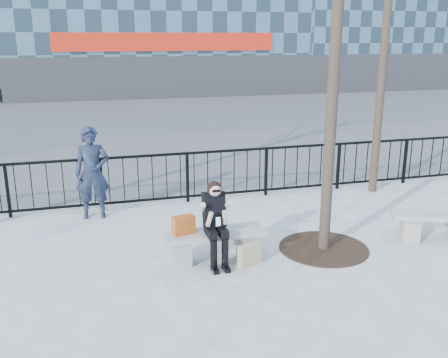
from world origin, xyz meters
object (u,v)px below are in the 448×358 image
object	(u,v)px
bench_second	(435,223)
seated_woman	(216,224)
standing_man	(92,173)
bench_main	(213,242)

from	to	relation	value
bench_second	seated_woman	bearing A→B (deg)	-158.10
standing_man	seated_woman	bearing A→B (deg)	-52.80
bench_main	standing_man	xyz separation A→B (m)	(-1.77, 2.55, 0.61)
bench_main	standing_man	distance (m)	3.16
bench_second	bench_main	bearing A→B (deg)	-160.37
bench_main	bench_second	bearing A→B (deg)	-2.24
bench_second	standing_man	bearing A→B (deg)	176.89
bench_main	bench_second	world-z (taller)	bench_main
bench_second	seated_woman	world-z (taller)	seated_woman
seated_woman	bench_second	bearing A→B (deg)	0.03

